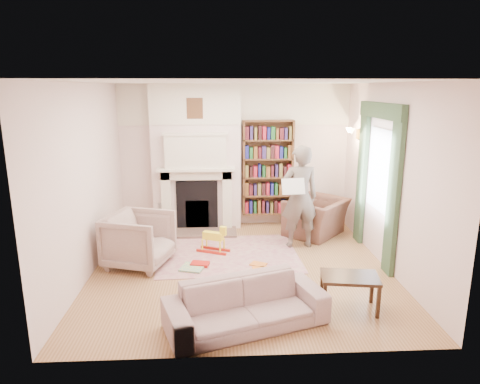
{
  "coord_description": "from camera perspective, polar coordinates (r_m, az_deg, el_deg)",
  "views": [
    {
      "loc": [
        -0.34,
        -6.17,
        2.72
      ],
      "look_at": [
        0.0,
        0.25,
        1.15
      ],
      "focal_mm": 32.0,
      "sensor_mm": 36.0,
      "label": 1
    }
  ],
  "objects": [
    {
      "name": "sofa",
      "position": [
        5.13,
        0.81,
        -14.78
      ],
      "size": [
        2.0,
        1.29,
        0.54
      ],
      "primitive_type": "imported",
      "rotation": [
        0.0,
        0.0,
        0.33
      ],
      "color": "#B7A497",
      "rests_on": "floor"
    },
    {
      "name": "newspaper",
      "position": [
        7.12,
        7.12,
        0.75
      ],
      "size": [
        0.4,
        0.16,
        0.26
      ],
      "primitive_type": "cube",
      "rotation": [
        -0.35,
        0.0,
        0.12
      ],
      "color": "white",
      "rests_on": "man_reading"
    },
    {
      "name": "board_game",
      "position": [
        6.72,
        -6.33,
        -9.98
      ],
      "size": [
        0.42,
        0.42,
        0.03
      ],
      "primitive_type": "cube",
      "rotation": [
        0.0,
        0.0,
        -0.29
      ],
      "color": "#F0E054",
      "rests_on": "rug"
    },
    {
      "name": "coffee_table",
      "position": [
        5.67,
        14.33,
        -12.84
      ],
      "size": [
        0.76,
        0.55,
        0.45
      ],
      "primitive_type": null,
      "rotation": [
        0.0,
        0.0,
        -0.15
      ],
      "color": "#301F11",
      "rests_on": "floor"
    },
    {
      "name": "curtain_right",
      "position": [
        7.85,
        15.93,
        2.03
      ],
      "size": [
        0.07,
        0.32,
        2.4
      ],
      "primitive_type": "cube",
      "color": "#344C31",
      "rests_on": "floor"
    },
    {
      "name": "ceiling",
      "position": [
        6.18,
        0.13,
        14.47
      ],
      "size": [
        4.5,
        4.5,
        0.0
      ],
      "primitive_type": "plane",
      "rotation": [
        3.14,
        0.0,
        0.0
      ],
      "color": "white",
      "rests_on": "wall_back"
    },
    {
      "name": "armchair_reading",
      "position": [
        8.2,
        10.13,
        -3.31
      ],
      "size": [
        1.4,
        1.41,
        0.69
      ],
      "primitive_type": "imported",
      "rotation": [
        0.0,
        0.0,
        3.98
      ],
      "color": "#452D24",
      "rests_on": "floor"
    },
    {
      "name": "pelmet",
      "position": [
        7.05,
        18.32,
        10.28
      ],
      "size": [
        0.09,
        1.7,
        0.24
      ],
      "primitive_type": "cube",
      "color": "#344C31",
      "rests_on": "wall_right"
    },
    {
      "name": "wall_left",
      "position": [
        6.59,
        -19.82,
        1.35
      ],
      "size": [
        0.0,
        4.5,
        4.5
      ],
      "primitive_type": "plane",
      "rotation": [
        1.57,
        0.0,
        1.57
      ],
      "color": "silver",
      "rests_on": "floor"
    },
    {
      "name": "paraffin_heater",
      "position": [
        8.5,
        -9.94,
        -3.21
      ],
      "size": [
        0.3,
        0.3,
        0.55
      ],
      "primitive_type": "cylinder",
      "rotation": [
        0.0,
        0.0,
        -0.29
      ],
      "color": "#9FA3A7",
      "rests_on": "floor"
    },
    {
      "name": "floor",
      "position": [
        6.75,
        0.11,
        -10.04
      ],
      "size": [
        4.5,
        4.5,
        0.0
      ],
      "primitive_type": "plane",
      "color": "brown",
      "rests_on": "ground"
    },
    {
      "name": "wall_front",
      "position": [
        4.15,
        1.83,
        -4.85
      ],
      "size": [
        4.5,
        0.0,
        4.5
      ],
      "primitive_type": "plane",
      "rotation": [
        -1.57,
        0.0,
        0.0
      ],
      "color": "silver",
      "rests_on": "floor"
    },
    {
      "name": "bookcase",
      "position": [
        8.49,
        3.72,
        3.22
      ],
      "size": [
        1.0,
        0.24,
        1.85
      ],
      "primitive_type": "cube",
      "color": "brown",
      "rests_on": "floor"
    },
    {
      "name": "comic_annuals",
      "position": [
        6.57,
        2.4,
        -10.57
      ],
      "size": [
        0.54,
        0.75,
        0.02
      ],
      "color": "red",
      "rests_on": "rug"
    },
    {
      "name": "wall_right",
      "position": [
        6.82,
        19.37,
        1.78
      ],
      "size": [
        0.0,
        4.5,
        4.5
      ],
      "primitive_type": "plane",
      "rotation": [
        1.57,
        0.0,
        -1.57
      ],
      "color": "silver",
      "rests_on": "floor"
    },
    {
      "name": "wall_sconce",
      "position": [
        8.07,
        14.19,
        7.48
      ],
      "size": [
        0.2,
        0.24,
        0.24
      ],
      "primitive_type": null,
      "color": "gold",
      "rests_on": "wall_right"
    },
    {
      "name": "window",
      "position": [
        7.17,
        18.1,
        2.84
      ],
      "size": [
        0.02,
        0.9,
        1.3
      ],
      "primitive_type": "cube",
      "color": "silver",
      "rests_on": "wall_right"
    },
    {
      "name": "rug",
      "position": [
        7.23,
        -1.58,
        -8.32
      ],
      "size": [
        2.37,
        1.86,
        0.01
      ],
      "primitive_type": "cube",
      "rotation": [
        0.0,
        0.0,
        0.04
      ],
      "color": "#C5B494",
      "rests_on": "floor"
    },
    {
      "name": "rocking_horse",
      "position": [
        7.27,
        -3.6,
        -6.26
      ],
      "size": [
        0.59,
        0.42,
        0.48
      ],
      "primitive_type": null,
      "rotation": [
        0.0,
        0.0,
        -0.41
      ],
      "color": "yellow",
      "rests_on": "rug"
    },
    {
      "name": "man_reading",
      "position": [
        7.4,
        7.94,
        -0.68
      ],
      "size": [
        0.7,
        0.5,
        1.79
      ],
      "primitive_type": "imported",
      "rotation": [
        0.0,
        0.0,
        3.26
      ],
      "color": "#60554D",
      "rests_on": "floor"
    },
    {
      "name": "game_box_lid",
      "position": [
        6.81,
        -5.36,
        -9.54
      ],
      "size": [
        0.31,
        0.24,
        0.05
      ],
      "primitive_type": "cube",
      "rotation": [
        0.0,
        0.0,
        -0.21
      ],
      "color": "red",
      "rests_on": "rug"
    },
    {
      "name": "fireplace",
      "position": [
        8.33,
        -5.83,
        4.46
      ],
      "size": [
        1.7,
        0.58,
        2.8
      ],
      "color": "silver",
      "rests_on": "floor"
    },
    {
      "name": "armchair_left",
      "position": [
        6.88,
        -13.29,
        -6.21
      ],
      "size": [
        1.15,
        1.13,
        0.84
      ],
      "primitive_type": "imported",
      "rotation": [
        0.0,
        0.0,
        1.27
      ],
      "color": "#BDB29C",
      "rests_on": "floor"
    },
    {
      "name": "curtain_left",
      "position": [
        6.57,
        19.8,
        -0.48
      ],
      "size": [
        0.07,
        0.32,
        2.4
      ],
      "primitive_type": "cube",
      "color": "#344C31",
      "rests_on": "floor"
    },
    {
      "name": "wall_back",
      "position": [
        8.53,
        -0.71,
        4.83
      ],
      "size": [
        4.5,
        0.0,
        4.5
      ],
      "primitive_type": "plane",
      "rotation": [
        1.57,
        0.0,
        0.0
      ],
      "color": "silver",
      "rests_on": "floor"
    }
  ]
}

